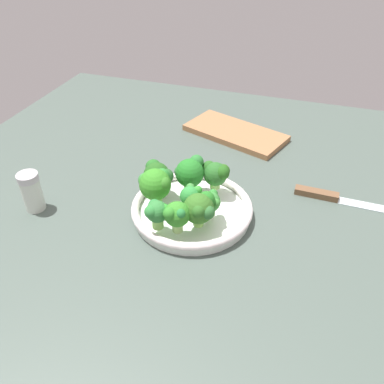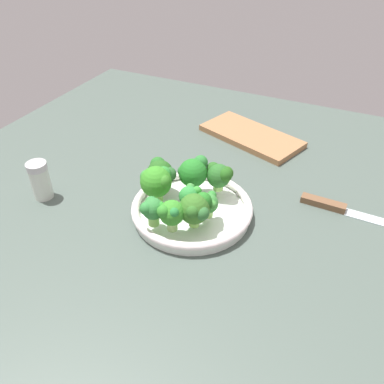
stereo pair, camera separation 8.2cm
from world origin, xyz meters
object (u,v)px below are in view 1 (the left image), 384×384
(broccoli_floret_3, at_px, (190,172))
(bowl, at_px, (192,209))
(broccoli_floret_5, at_px, (210,202))
(cutting_board, at_px, (235,133))
(broccoli_floret_1, at_px, (200,208))
(broccoli_floret_4, at_px, (158,174))
(broccoli_floret_0, at_px, (191,196))
(knife, at_px, (338,199))
(broccoli_floret_2, at_px, (216,173))
(pepper_shaker, at_px, (32,192))
(broccoli_floret_7, at_px, (156,184))
(broccoli_floret_8, at_px, (177,215))
(broccoli_floret_6, at_px, (157,212))

(broccoli_floret_3, bearing_deg, bowl, -66.46)
(broccoli_floret_5, bearing_deg, broccoli_floret_3, 132.57)
(broccoli_floret_5, relative_size, cutting_board, 0.19)
(broccoli_floret_1, height_order, broccoli_floret_4, broccoli_floret_1)
(broccoli_floret_0, bearing_deg, knife, 29.53)
(bowl, distance_m, broccoli_floret_2, 0.09)
(pepper_shaker, bearing_deg, broccoli_floret_2, 23.30)
(pepper_shaker, bearing_deg, broccoli_floret_0, 11.57)
(cutting_board, bearing_deg, broccoli_floret_7, -101.32)
(broccoli_floret_4, bearing_deg, broccoli_floret_7, -71.81)
(bowl, xyz_separation_m, broccoli_floret_0, (0.00, -0.02, 0.05))
(broccoli_floret_2, bearing_deg, broccoli_floret_7, -138.86)
(broccoli_floret_0, distance_m, pepper_shaker, 0.34)
(broccoli_floret_2, relative_size, broccoli_floret_5, 1.22)
(broccoli_floret_1, bearing_deg, broccoli_floret_5, 77.26)
(knife, bearing_deg, broccoli_floret_2, -163.52)
(cutting_board, xyz_separation_m, pepper_shaker, (-0.34, -0.46, 0.04))
(bowl, distance_m, cutting_board, 0.37)
(broccoli_floret_1, bearing_deg, knife, 38.84)
(broccoli_floret_5, height_order, knife, broccoli_floret_5)
(bowl, height_order, broccoli_floret_8, broccoli_floret_8)
(bowl, xyz_separation_m, pepper_shaker, (-0.33, -0.08, 0.03))
(broccoli_floret_7, distance_m, broccoli_floret_8, 0.10)
(broccoli_floret_4, xyz_separation_m, broccoli_floret_6, (0.05, -0.12, 0.00))
(broccoli_floret_5, height_order, broccoli_floret_6, broccoli_floret_6)
(broccoli_floret_5, bearing_deg, broccoli_floret_1, -102.74)
(broccoli_floret_6, bearing_deg, broccoli_floret_3, 82.62)
(broccoli_floret_5, bearing_deg, broccoli_floret_8, -122.88)
(bowl, bearing_deg, broccoli_floret_0, -81.33)
(broccoli_floret_8, bearing_deg, pepper_shaker, 178.94)
(broccoli_floret_4, height_order, broccoli_floret_5, broccoli_floret_4)
(broccoli_floret_2, xyz_separation_m, broccoli_floret_8, (-0.03, -0.16, 0.00))
(bowl, bearing_deg, broccoli_floret_4, 162.38)
(broccoli_floret_3, bearing_deg, cutting_board, 84.81)
(broccoli_floret_4, bearing_deg, broccoli_floret_2, 20.50)
(bowl, distance_m, pepper_shaker, 0.34)
(broccoli_floret_4, height_order, pepper_shaker, broccoli_floret_4)
(broccoli_floret_2, xyz_separation_m, cutting_board, (-0.02, 0.30, -0.06))
(broccoli_floret_7, distance_m, cutting_board, 0.40)
(broccoli_floret_0, height_order, broccoli_floret_8, broccoli_floret_8)
(broccoli_floret_7, xyz_separation_m, cutting_board, (0.08, 0.39, -0.07))
(broccoli_floret_0, relative_size, broccoli_floret_3, 0.73)
(broccoli_floret_2, xyz_separation_m, broccoli_floret_3, (-0.05, -0.02, 0.00))
(bowl, relative_size, broccoli_floret_1, 3.64)
(broccoli_floret_0, distance_m, knife, 0.34)
(broccoli_floret_5, bearing_deg, broccoli_floret_6, -140.97)
(broccoli_floret_6, distance_m, cutting_board, 0.47)
(broccoli_floret_0, relative_size, broccoli_floret_5, 1.02)
(broccoli_floret_2, relative_size, broccoli_floret_7, 0.80)
(broccoli_floret_3, height_order, knife, broccoli_floret_3)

